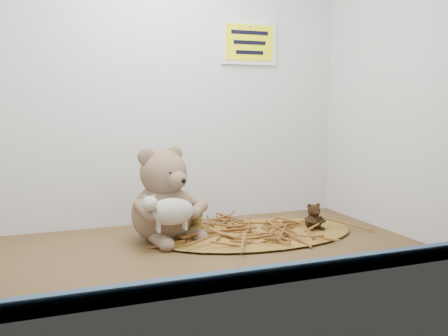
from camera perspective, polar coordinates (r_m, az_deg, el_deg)
name	(u,v)px	position (r cm, az deg, el deg)	size (l,w,h in cm)	color
alcove_shell	(173,69)	(130.32, -5.82, 11.21)	(120.40, 60.20, 90.40)	#453118
front_rail	(227,280)	(100.20, 0.32, -12.72)	(119.28, 2.20, 3.60)	#3C5873
straw_bed	(257,234)	(139.16, 3.75, -7.48)	(56.73, 32.94, 1.10)	brown
main_teddy	(162,194)	(132.91, -7.05, -2.94)	(20.21, 21.33, 25.06)	#7B614B
toy_lamb	(171,212)	(124.96, -6.03, -4.99)	(14.77, 9.01, 9.54)	beige
mini_teddy_tan	(197,224)	(134.33, -3.15, -6.40)	(5.04, 5.32, 6.25)	olive
mini_teddy_brown	(314,215)	(143.95, 10.20, -5.35)	(5.93, 6.26, 7.35)	black
wall_sign	(249,43)	(160.44, 2.87, 14.11)	(16.00, 1.20, 11.00)	yellow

